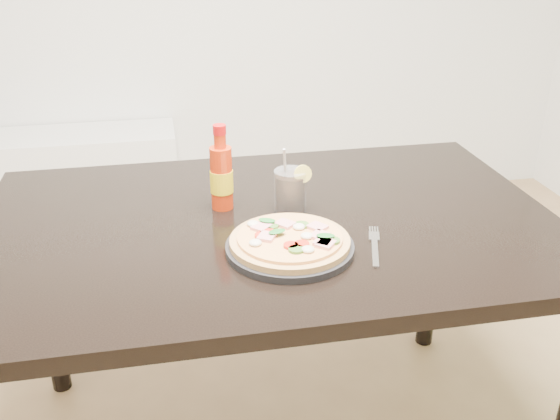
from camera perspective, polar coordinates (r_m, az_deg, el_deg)
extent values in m
cube|color=black|center=(1.53, -0.86, -1.50)|extent=(1.40, 0.90, 0.04)
cylinder|color=black|center=(2.08, -20.64, -7.41)|extent=(0.06, 0.06, 0.71)
cylinder|color=black|center=(2.22, 13.86, -4.21)|extent=(0.06, 0.06, 0.71)
cylinder|color=black|center=(1.38, 0.90, -3.45)|extent=(0.28, 0.28, 0.02)
cylinder|color=tan|center=(1.37, 0.90, -2.90)|extent=(0.27, 0.27, 0.01)
cylinder|color=#EBB366|center=(1.37, 0.90, -2.51)|extent=(0.23, 0.23, 0.01)
cube|color=pink|center=(1.41, 0.46, -1.27)|extent=(0.05, 0.05, 0.01)
cube|color=pink|center=(1.34, 3.96, -2.90)|extent=(0.05, 0.05, 0.01)
cube|color=pink|center=(1.40, -1.71, -1.56)|extent=(0.05, 0.05, 0.01)
cube|color=pink|center=(1.35, -1.21, -2.44)|extent=(0.05, 0.05, 0.01)
cube|color=pink|center=(1.36, 3.64, -2.32)|extent=(0.05, 0.05, 0.01)
cube|color=pink|center=(1.33, 4.20, -3.10)|extent=(0.05, 0.05, 0.01)
cube|color=pink|center=(1.40, 3.45, -1.55)|extent=(0.05, 0.05, 0.01)
cylinder|color=red|center=(1.38, -1.25, -1.96)|extent=(0.03, 0.03, 0.01)
cylinder|color=red|center=(1.33, 2.02, -3.14)|extent=(0.03, 0.03, 0.01)
cylinder|color=red|center=(1.32, 1.01, -3.27)|extent=(0.03, 0.03, 0.01)
cylinder|color=red|center=(1.36, -1.66, -2.35)|extent=(0.03, 0.03, 0.01)
cylinder|color=#427226|center=(1.40, -0.83, -1.48)|extent=(0.03, 0.03, 0.01)
cylinder|color=#427226|center=(1.31, 1.49, -3.63)|extent=(0.03, 0.03, 0.01)
cylinder|color=#427226|center=(1.34, 4.79, -2.81)|extent=(0.03, 0.03, 0.01)
cylinder|color=#427226|center=(1.41, 1.99, -1.38)|extent=(0.03, 0.03, 0.01)
ellipsoid|color=beige|center=(1.41, -2.48, -1.27)|extent=(0.03, 0.03, 0.01)
ellipsoid|color=beige|center=(1.36, 2.47, -2.37)|extent=(0.03, 0.03, 0.01)
ellipsoid|color=beige|center=(1.33, -2.27, -3.01)|extent=(0.03, 0.03, 0.01)
ellipsoid|color=beige|center=(1.40, 1.73, -1.54)|extent=(0.03, 0.03, 0.01)
ellipsoid|color=beige|center=(1.30, 2.57, -3.62)|extent=(0.03, 0.03, 0.01)
ellipsoid|color=#1A7023|center=(1.36, -0.28, -1.97)|extent=(0.04, 0.03, 0.00)
ellipsoid|color=#1A7023|center=(1.35, 4.19, -2.33)|extent=(0.04, 0.03, 0.00)
ellipsoid|color=#1A7023|center=(1.41, -1.21, -0.93)|extent=(0.05, 0.04, 0.00)
cylinder|color=red|center=(1.56, -5.37, 2.92)|extent=(0.07, 0.07, 0.16)
cylinder|color=yellow|center=(1.56, -5.36, 2.64)|extent=(0.06, 0.06, 0.06)
cylinder|color=red|center=(1.52, -5.51, 6.30)|extent=(0.03, 0.03, 0.03)
cylinder|color=red|center=(1.52, -5.56, 7.33)|extent=(0.03, 0.03, 0.02)
cylinder|color=black|center=(1.55, 0.95, 1.54)|extent=(0.07, 0.07, 0.09)
cylinder|color=silver|center=(1.55, 0.95, 1.77)|extent=(0.08, 0.08, 0.11)
cylinder|color=#F2E059|center=(1.52, 2.10, 3.32)|extent=(0.04, 0.01, 0.04)
cylinder|color=#B2B2B7|center=(1.54, 0.52, 2.94)|extent=(0.03, 0.06, 0.17)
cube|color=silver|center=(1.38, 8.69, -3.94)|extent=(0.05, 0.12, 0.00)
cube|color=silver|center=(1.45, 8.60, -2.41)|extent=(0.03, 0.05, 0.00)
cube|color=silver|center=(1.48, 8.21, -1.80)|extent=(0.01, 0.03, 0.00)
cube|color=silver|center=(1.48, 8.44, -1.81)|extent=(0.01, 0.03, 0.00)
cube|color=silver|center=(1.48, 8.68, -1.82)|extent=(0.01, 0.03, 0.00)
cube|color=silver|center=(1.48, 8.91, -1.83)|extent=(0.01, 0.03, 0.00)
cube|color=white|center=(3.21, -21.90, 2.00)|extent=(1.40, 0.34, 0.50)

